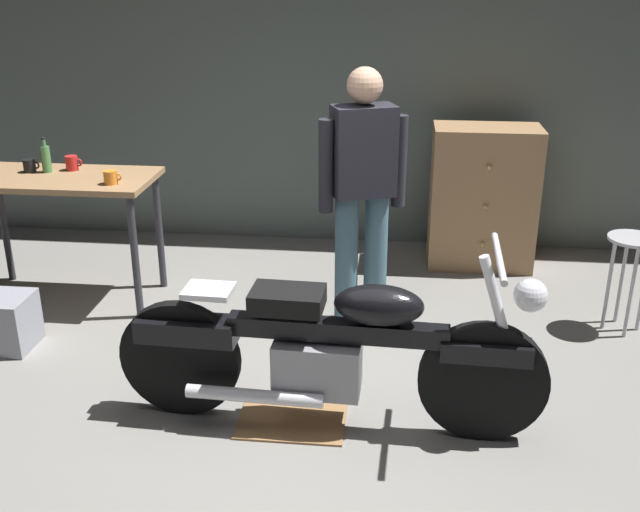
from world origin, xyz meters
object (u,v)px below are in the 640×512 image
Objects in this scene: shop_stool at (631,258)px; wooden_dresser at (483,198)px; person_standing at (363,188)px; bottle at (46,158)px; mug_black_matte at (30,166)px; mug_orange_travel at (111,177)px; mug_red_diner at (72,163)px; motorcycle at (331,348)px.

shop_stool is 1.34m from wooden_dresser.
person_standing is 2.19m from bottle.
mug_black_matte is at bearing -164.44° from wooden_dresser.
mug_black_matte is 0.13m from bottle.
mug_black_matte is at bearing -26.73° from person_standing.
mug_black_matte is 0.47× the size of bottle.
mug_orange_travel is (-1.63, 0.00, 0.02)m from person_standing.
mug_red_diner is at bearing 176.21° from shop_stool.
bottle is at bearing -155.11° from mug_red_diner.
bottle is at bearing 156.62° from mug_orange_travel.
person_standing is 14.21× the size of mug_red_diner.
wooden_dresser is at bearing 15.56° from mug_black_matte.
person_standing is 2.31m from mug_black_matte.
wooden_dresser is 3.32m from mug_black_matte.
person_standing is at bearing -178.07° from shop_stool.
motorcycle is 9.09× the size of bottle.
mug_red_diner is (0.27, 0.08, 0.01)m from mug_black_matte.
bottle is at bearing 4.62° from mug_black_matte.
wooden_dresser is at bearing 15.48° from mug_red_diner.
motorcycle is at bearing -38.22° from mug_orange_travel.
person_standing is 1.76m from shop_stool.
person_standing is at bearing 88.45° from motorcycle.
mug_black_matte is (-0.66, 0.23, 0.00)m from mug_orange_travel.
mug_black_matte is (-4.00, 0.17, 0.45)m from shop_stool.
motorcycle is 1.31m from person_standing.
mug_red_diner is 0.49× the size of bottle.
wooden_dresser is 2.77m from mug_orange_travel.
motorcycle is at bearing -112.43° from wooden_dresser.
person_standing is at bearing -5.62° from mug_black_matte.
mug_orange_travel is at bearing -156.18° from wooden_dresser.
mug_orange_travel is at bearing -18.79° from mug_black_matte.
mug_orange_travel is 1.02× the size of mug_red_diner.
mug_red_diner reaches higher than shop_stool.
shop_stool is 5.60× the size of mug_black_matte.
motorcycle is at bearing -33.17° from mug_black_matte.
person_standing is at bearing -6.17° from bottle.
person_standing reaches higher than shop_stool.
shop_stool is at bearing 160.83° from person_standing.
mug_orange_travel and mug_black_matte have the same top height.
shop_stool is at bearing 0.97° from mug_orange_travel.
mug_orange_travel is 0.70m from mug_black_matte.
wooden_dresser is 3.21m from bottle.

